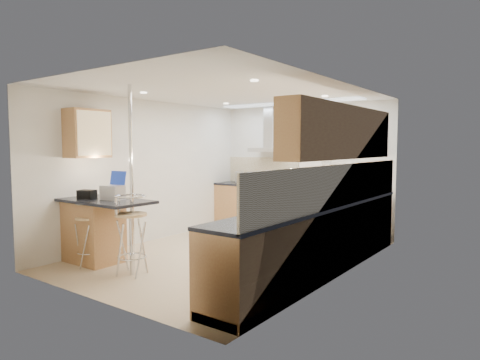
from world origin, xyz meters
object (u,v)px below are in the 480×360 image
Objects in this scene: bar_stool_near at (89,234)px; bread_bin at (293,204)px; laptop at (113,192)px; microwave at (334,189)px; bar_stool_end at (131,235)px.

bread_bin is (2.79, 0.83, 0.56)m from bar_stool_near.
microwave is at bearing 31.23° from laptop.
bar_stool_end is at bearing 145.12° from microwave.
microwave reaches higher than laptop.
bar_stool_near is 0.81m from bar_stool_end.
bread_bin reaches higher than bar_stool_end.
bar_stool_end is (-1.87, -2.18, -0.54)m from microwave.
laptop reaches higher than bread_bin.
microwave is 2.92m from bar_stool_end.
bread_bin reaches higher than bar_stool_near.
bar_stool_end is 2.18m from bread_bin.
bar_stool_near is 2.55× the size of bread_bin.
bar_stool_end is 2.96× the size of bread_bin.
microwave is 3.18m from laptop.
bar_stool_end is at bearing 175.97° from bread_bin.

